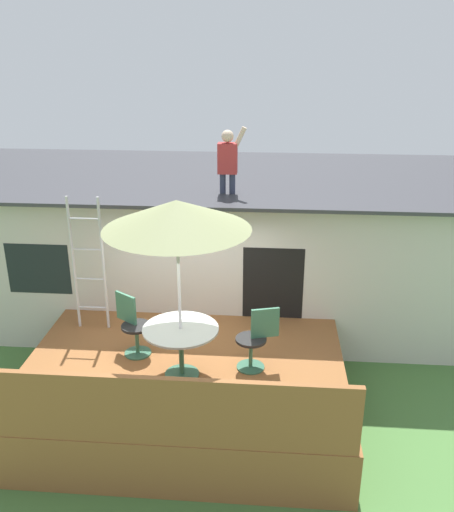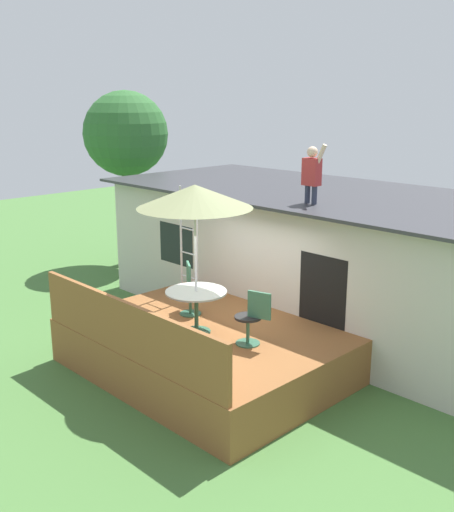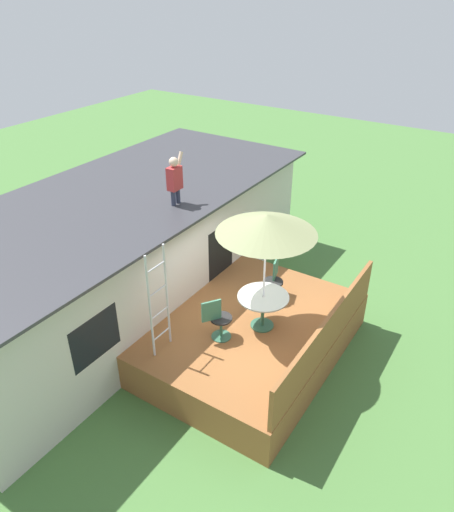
% 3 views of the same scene
% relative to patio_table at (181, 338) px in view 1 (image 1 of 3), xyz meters
% --- Properties ---
extents(ground_plane, '(40.00, 40.00, 0.00)m').
position_rel_patio_table_xyz_m(ground_plane, '(-0.02, 0.25, -1.39)').
color(ground_plane, '#477538').
extents(house, '(10.50, 4.50, 2.78)m').
position_rel_patio_table_xyz_m(house, '(-0.02, 3.85, 0.01)').
color(house, beige).
rests_on(house, ground).
extents(deck, '(4.65, 3.45, 0.80)m').
position_rel_patio_table_xyz_m(deck, '(-0.02, 0.25, -0.99)').
color(deck, brown).
rests_on(deck, ground).
extents(deck_railing, '(4.55, 0.08, 0.90)m').
position_rel_patio_table_xyz_m(deck_railing, '(-0.02, -1.42, -0.14)').
color(deck_railing, brown).
rests_on(deck_railing, deck).
extents(patio_table, '(1.04, 1.04, 0.74)m').
position_rel_patio_table_xyz_m(patio_table, '(0.00, 0.00, 0.00)').
color(patio_table, '#33664C').
rests_on(patio_table, deck).
extents(patio_umbrella, '(1.90, 1.90, 2.54)m').
position_rel_patio_table_xyz_m(patio_umbrella, '(0.00, 0.00, 1.76)').
color(patio_umbrella, silver).
rests_on(patio_umbrella, deck).
extents(step_ladder, '(0.52, 0.04, 2.20)m').
position_rel_patio_table_xyz_m(step_ladder, '(-1.65, 1.28, 0.51)').
color(step_ladder, silver).
rests_on(step_ladder, deck).
extents(person_figure, '(0.47, 0.20, 1.11)m').
position_rel_patio_table_xyz_m(person_figure, '(0.45, 2.47, 2.00)').
color(person_figure, '#33384C').
rests_on(person_figure, house).
extents(patio_chair_left, '(0.56, 0.46, 0.92)m').
position_rel_patio_table_xyz_m(patio_chair_left, '(-0.81, 0.56, -0.13)').
color(patio_chair_left, '#33664C').
rests_on(patio_chair_left, deck).
extents(patio_chair_right, '(0.61, 0.44, 0.92)m').
position_rel_patio_table_xyz_m(patio_chair_right, '(1.02, 0.29, -0.13)').
color(patio_chair_right, '#33664C').
rests_on(patio_chair_right, deck).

